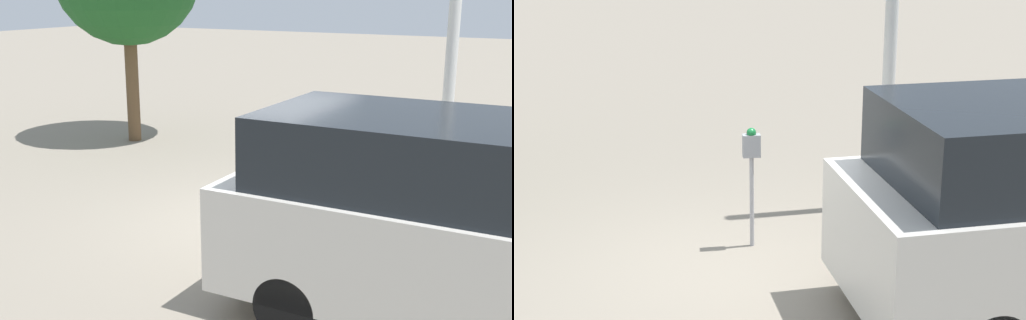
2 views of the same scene
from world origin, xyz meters
TOP-DOWN VIEW (x-y plane):
  - ground_plane at (0.00, 0.00)m, footprint 80.00×80.00m
  - parking_meter_near at (0.43, 0.57)m, footprint 0.21×0.12m
  - lamp_post at (2.37, 1.51)m, footprint 0.44×0.44m
  - parked_van at (3.30, -1.60)m, footprint 4.81×2.08m

SIDE VIEW (x-z plane):
  - ground_plane at x=0.00m, z-range 0.00..0.00m
  - parking_meter_near at x=0.43m, z-range 0.34..1.77m
  - parked_van at x=3.30m, z-range 0.08..2.22m
  - lamp_post at x=2.37m, z-range -0.93..4.42m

